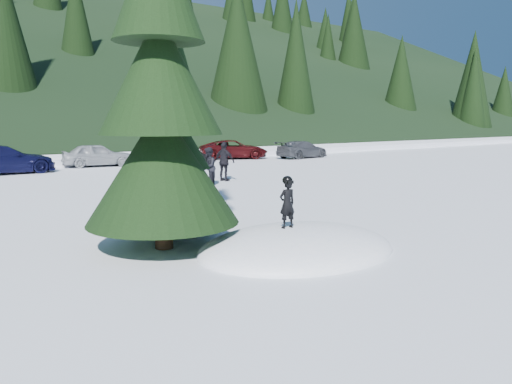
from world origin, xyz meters
TOP-DOWN VIEW (x-y plane):
  - ground at (0.00, 0.00)m, footprint 200.00×200.00m
  - snow_mound at (0.00, 0.00)m, footprint 4.48×3.52m
  - spruce_tall at (-2.20, 1.80)m, footprint 3.20×3.20m
  - spruce_short at (-1.20, 3.20)m, footprint 2.20×2.20m
  - child_skier at (-0.19, 0.12)m, footprint 0.39×0.28m
  - adult_0 at (3.78, 9.92)m, footprint 0.98×0.98m
  - adult_1 at (5.24, 10.97)m, footprint 0.82×1.11m
  - adult_2 at (4.11, 14.22)m, footprint 1.11×1.11m
  - car_3 at (-2.24, 20.02)m, footprint 5.19×2.40m
  - car_4 at (3.04, 21.27)m, footprint 4.22×2.33m
  - car_5 at (6.45, 18.46)m, footprint 4.11×2.02m
  - car_6 at (12.74, 21.41)m, footprint 5.23×3.88m
  - car_7 at (17.11, 19.12)m, footprint 4.43×2.23m

SIDE VIEW (x-z plane):
  - ground at x=0.00m, z-range 0.00..0.00m
  - snow_mound at x=0.00m, z-range -0.48..0.48m
  - car_7 at x=17.11m, z-range 0.00..1.23m
  - car_5 at x=6.45m, z-range 0.00..1.30m
  - car_6 at x=12.74m, z-range 0.00..1.32m
  - car_4 at x=3.04m, z-range 0.00..1.36m
  - car_3 at x=-2.24m, z-range 0.00..1.47m
  - adult_2 at x=4.11m, z-range 0.00..1.54m
  - adult_0 at x=3.78m, z-range 0.00..1.60m
  - adult_1 at x=5.24m, z-range 0.00..1.75m
  - child_skier at x=-0.19m, z-range 0.48..1.50m
  - spruce_short at x=-1.20m, z-range -0.58..4.79m
  - spruce_tall at x=-2.20m, z-range -0.98..7.62m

